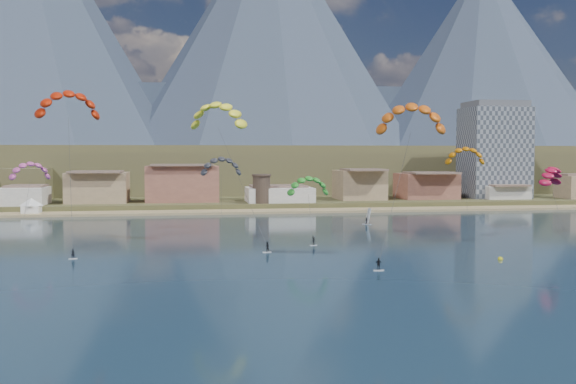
{
  "coord_description": "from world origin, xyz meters",
  "views": [
    {
      "loc": [
        -16.87,
        -75.09,
        16.2
      ],
      "look_at": [
        0.0,
        32.0,
        10.0
      ],
      "focal_mm": 40.33,
      "sensor_mm": 36.0,
      "label": 1
    }
  ],
  "objects_px": {
    "kitesurfer_green": "(308,183)",
    "kitesurfer_orange": "(411,114)",
    "watchtower": "(262,188)",
    "windsurfer": "(367,219)",
    "buoy": "(500,259)",
    "kitesurfer_red": "(68,100)",
    "apartment_tower": "(494,150)",
    "kitesurfer_yellow": "(218,112)"
  },
  "relations": [
    {
      "from": "kitesurfer_green",
      "to": "kitesurfer_orange",
      "type": "bearing_deg",
      "value": -68.61
    },
    {
      "from": "watchtower",
      "to": "kitesurfer_orange",
      "type": "height_order",
      "value": "kitesurfer_orange"
    },
    {
      "from": "windsurfer",
      "to": "buoy",
      "type": "distance_m",
      "value": 53.17
    },
    {
      "from": "kitesurfer_orange",
      "to": "buoy",
      "type": "distance_m",
      "value": 26.37
    },
    {
      "from": "kitesurfer_red",
      "to": "kitesurfer_orange",
      "type": "relative_size",
      "value": 1.09
    },
    {
      "from": "watchtower",
      "to": "kitesurfer_orange",
      "type": "relative_size",
      "value": 0.33
    },
    {
      "from": "windsurfer",
      "to": "kitesurfer_orange",
      "type": "bearing_deg",
      "value": -98.58
    },
    {
      "from": "kitesurfer_red",
      "to": "windsurfer",
      "type": "height_order",
      "value": "kitesurfer_red"
    },
    {
      "from": "buoy",
      "to": "watchtower",
      "type": "bearing_deg",
      "value": 105.14
    },
    {
      "from": "apartment_tower",
      "to": "kitesurfer_orange",
      "type": "xyz_separation_m",
      "value": [
        -67.72,
        -107.62,
        4.65
      ]
    },
    {
      "from": "apartment_tower",
      "to": "kitesurfer_yellow",
      "type": "xyz_separation_m",
      "value": [
        -96.06,
        -84.31,
        6.27
      ]
    },
    {
      "from": "kitesurfer_yellow",
      "to": "windsurfer",
      "type": "bearing_deg",
      "value": 36.79
    },
    {
      "from": "apartment_tower",
      "to": "windsurfer",
      "type": "xyz_separation_m",
      "value": [
        -60.16,
        -57.46,
        -16.6
      ]
    },
    {
      "from": "kitesurfer_red",
      "to": "kitesurfer_yellow",
      "type": "distance_m",
      "value": 25.91
    },
    {
      "from": "kitesurfer_yellow",
      "to": "kitesurfer_green",
      "type": "relative_size",
      "value": 1.95
    },
    {
      "from": "kitesurfer_yellow",
      "to": "buoy",
      "type": "distance_m",
      "value": 54.95
    },
    {
      "from": "kitesurfer_yellow",
      "to": "kitesurfer_orange",
      "type": "height_order",
      "value": "kitesurfer_yellow"
    },
    {
      "from": "kitesurfer_orange",
      "to": "kitesurfer_green",
      "type": "xyz_separation_m",
      "value": [
        -10.78,
        27.53,
        -11.73
      ]
    },
    {
      "from": "apartment_tower",
      "to": "buoy",
      "type": "xyz_separation_m",
      "value": [
        -53.96,
        -110.25,
        -17.69
      ]
    },
    {
      "from": "kitesurfer_orange",
      "to": "kitesurfer_green",
      "type": "distance_m",
      "value": 31.8
    },
    {
      "from": "apartment_tower",
      "to": "kitesurfer_green",
      "type": "relative_size",
      "value": 2.2
    },
    {
      "from": "kitesurfer_green",
      "to": "windsurfer",
      "type": "relative_size",
      "value": 3.79
    },
    {
      "from": "apartment_tower",
      "to": "kitesurfer_yellow",
      "type": "distance_m",
      "value": 127.97
    },
    {
      "from": "kitesurfer_yellow",
      "to": "kitesurfer_orange",
      "type": "distance_m",
      "value": 36.73
    },
    {
      "from": "apartment_tower",
      "to": "kitesurfer_orange",
      "type": "distance_m",
      "value": 127.24
    },
    {
      "from": "apartment_tower",
      "to": "buoy",
      "type": "height_order",
      "value": "apartment_tower"
    },
    {
      "from": "apartment_tower",
      "to": "windsurfer",
      "type": "bearing_deg",
      "value": -136.31
    },
    {
      "from": "kitesurfer_green",
      "to": "windsurfer",
      "type": "distance_m",
      "value": 30.65
    },
    {
      "from": "watchtower",
      "to": "kitesurfer_yellow",
      "type": "xyz_separation_m",
      "value": [
        -16.06,
        -70.31,
        17.72
      ]
    },
    {
      "from": "kitesurfer_red",
      "to": "kitesurfer_green",
      "type": "xyz_separation_m",
      "value": [
        42.92,
        9.38,
        -14.63
      ]
    },
    {
      "from": "kitesurfer_orange",
      "to": "apartment_tower",
      "type": "bearing_deg",
      "value": 57.82
    },
    {
      "from": "kitesurfer_yellow",
      "to": "kitesurfer_green",
      "type": "bearing_deg",
      "value": 13.52
    },
    {
      "from": "kitesurfer_orange",
      "to": "kitesurfer_yellow",
      "type": "bearing_deg",
      "value": 140.57
    },
    {
      "from": "apartment_tower",
      "to": "kitesurfer_red",
      "type": "bearing_deg",
      "value": -143.62
    },
    {
      "from": "kitesurfer_orange",
      "to": "kitesurfer_green",
      "type": "height_order",
      "value": "kitesurfer_orange"
    },
    {
      "from": "windsurfer",
      "to": "buoy",
      "type": "bearing_deg",
      "value": -83.3
    },
    {
      "from": "apartment_tower",
      "to": "kitesurfer_yellow",
      "type": "height_order",
      "value": "apartment_tower"
    },
    {
      "from": "buoy",
      "to": "kitesurfer_green",
      "type": "bearing_deg",
      "value": 129.14
    },
    {
      "from": "kitesurfer_red",
      "to": "kitesurfer_green",
      "type": "bearing_deg",
      "value": 12.33
    },
    {
      "from": "watchtower",
      "to": "kitesurfer_orange",
      "type": "bearing_deg",
      "value": -82.53
    },
    {
      "from": "kitesurfer_red",
      "to": "windsurfer",
      "type": "relative_size",
      "value": 7.37
    },
    {
      "from": "kitesurfer_green",
      "to": "buoy",
      "type": "bearing_deg",
      "value": -50.86
    }
  ]
}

